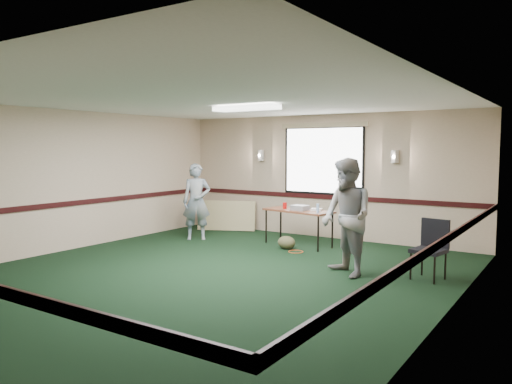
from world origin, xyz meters
The scene contains 13 objects.
ground centered at (0.00, 0.00, 0.00)m, with size 8.00×8.00×0.00m, color black.
room_shell centered at (0.00, 2.12, 1.58)m, with size 8.00×8.02×8.00m.
folding_table centered at (0.01, 2.83, 0.67)m, with size 1.53×0.83×0.73m.
projector centered at (0.07, 2.78, 0.78)m, with size 0.31×0.26×0.10m, color #92929A.
game_console centered at (0.40, 2.88, 0.75)m, with size 0.20×0.16×0.05m, color white.
red_cup centered at (-0.32, 2.86, 0.79)m, with size 0.09×0.09×0.13m, color #B60E0C.
water_bottle centered at (0.57, 2.58, 0.82)m, with size 0.05×0.05×0.18m, color #94BAF2.
duffel_bag centered at (-0.01, 2.39, 0.13)m, with size 0.36×0.27×0.26m, color #453F27.
cable_coil centered at (0.29, 2.23, 0.01)m, with size 0.29×0.29×0.01m, color #D04C1A.
folded_table centered at (-2.32, 3.53, 0.36)m, with size 1.39×0.06×0.72m, color tan.
conference_chair centered at (2.92, 1.67, 0.53)m, with size 0.52×0.53×0.90m.
person_left centered at (-2.16, 2.25, 0.82)m, with size 0.60×0.39×1.64m, color #3C5B84.
person_right centered at (1.78, 1.13, 0.91)m, with size 0.89×0.69×1.82m, color #6C86A9.
Camera 1 is at (4.79, -5.97, 1.96)m, focal length 35.00 mm.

